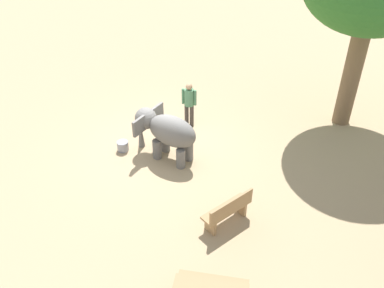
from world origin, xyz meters
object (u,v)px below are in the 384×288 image
(elephant, at_px, (166,131))
(person_handler, at_px, (189,102))
(wooden_bench, at_px, (228,210))
(feed_bucket, at_px, (123,146))

(elephant, height_order, person_handler, person_handler)
(elephant, height_order, wooden_bench, elephant)
(wooden_bench, relative_size, feed_bucket, 4.04)
(wooden_bench, height_order, feed_bucket, wooden_bench)
(elephant, xyz_separation_m, feed_bucket, (0.64, -1.30, -0.79))
(elephant, bearing_deg, feed_bucket, 20.30)
(person_handler, distance_m, wooden_bench, 4.73)
(person_handler, xyz_separation_m, wooden_bench, (2.98, 3.65, -0.48))
(person_handler, xyz_separation_m, feed_bucket, (2.43, -0.74, -0.79))
(person_handler, bearing_deg, elephant, -6.49)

